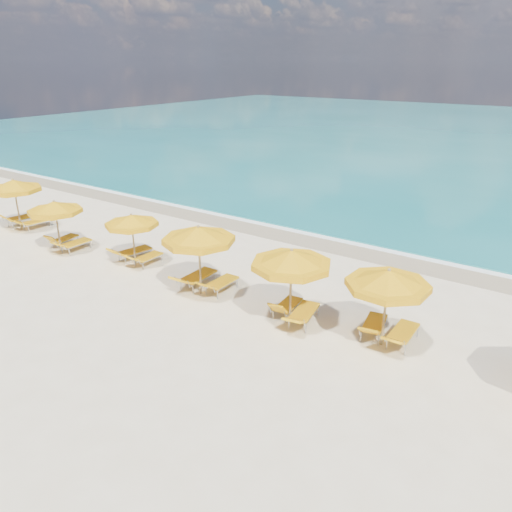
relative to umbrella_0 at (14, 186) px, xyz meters
The scene contains 23 objects.
ground_plane 13.60m from the umbrella_0, ahead, with size 120.00×120.00×0.00m, color beige.
ocean 49.65m from the umbrella_0, 74.30° to the left, with size 120.00×80.00×0.30m, color #126566.
wet_sand_band 15.37m from the umbrella_0, 28.05° to the left, with size 120.00×2.60×0.01m, color tan.
foam_line 15.76m from the umbrella_0, 30.65° to the left, with size 120.00×1.20×0.03m, color white.
whitecap_near 18.45m from the umbrella_0, 66.10° to the left, with size 14.00×0.36×0.05m, color white.
umbrella_0 is the anchor object (origin of this frame).
umbrella_1 4.30m from the umbrella_0, ahead, with size 2.37×2.37×2.32m.
umbrella_2 8.10m from the umbrella_0, ahead, with size 2.29×2.29×2.18m.
umbrella_3 12.17m from the umbrella_0, ahead, with size 2.60×2.60×2.61m.
umbrella_4 15.94m from the umbrella_0, ahead, with size 2.62×2.62×2.58m.
umbrella_5 18.86m from the umbrella_0, ahead, with size 3.11×3.11×2.47m.
lounger_0_left 2.07m from the umbrella_0, 141.73° to the left, with size 0.95×2.08×0.91m.
lounger_0_right 2.12m from the umbrella_0, 46.96° to the left, with size 0.80×1.84×0.67m.
lounger_1_left 4.30m from the umbrella_0, ahead, with size 0.75×1.63×0.76m.
lounger_1_right 5.17m from the umbrella_0, ahead, with size 0.59×1.76×0.70m.
lounger_2_left 7.92m from the umbrella_0, ahead, with size 0.96×1.94×0.74m.
lounger_2_right 8.81m from the umbrella_0, ahead, with size 0.57×1.66×0.67m.
lounger_3_left 11.83m from the umbrella_0, ahead, with size 0.71×2.05×0.80m.
lounger_3_right 12.83m from the umbrella_0, ahead, with size 0.63×1.82×0.74m.
lounger_4_left 15.69m from the umbrella_0, ahead, with size 0.70×1.65×0.80m.
lounger_4_right 16.42m from the umbrella_0, ahead, with size 0.95×2.01×0.71m.
lounger_5_left 18.54m from the umbrella_0, ahead, with size 0.90×1.86×0.77m.
lounger_5_right 19.43m from the umbrella_0, ahead, with size 0.66×1.91×0.73m.
Camera 1 is at (9.72, -12.43, 7.92)m, focal length 35.00 mm.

